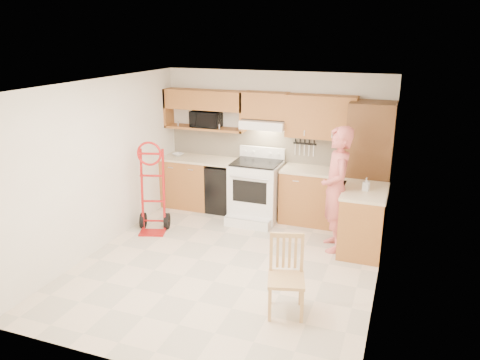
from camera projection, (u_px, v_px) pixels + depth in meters
The scene contains 28 objects.
floor at pixel (228, 265), 6.54m from camera, with size 4.00×4.50×0.02m, color beige.
ceiling at pixel (226, 83), 5.77m from camera, with size 4.00×4.50×0.02m, color white.
wall_back at pixel (274, 143), 8.17m from camera, with size 4.00×0.02×2.50m, color white.
wall_front at pixel (133, 252), 4.13m from camera, with size 4.00×0.02×2.50m, color white.
wall_left at pixel (100, 166), 6.81m from camera, with size 0.02×4.50×2.50m, color white.
wall_right at pixel (385, 198), 5.49m from camera, with size 0.02×4.50×2.50m, color white.
backsplash at pixel (274, 146), 8.17m from camera, with size 3.92×0.03×0.55m, color beige.
lower_cab_left at pixel (189, 182), 8.65m from camera, with size 0.90×0.60×0.90m, color #98622D.
dishwasher at pixel (226, 188), 8.41m from camera, with size 0.60×0.60×0.85m, color black.
lower_cab_right at pixel (315, 197), 7.87m from camera, with size 1.14×0.60×0.90m, color #98622D.
countertop_left at pixel (203, 159), 8.41m from camera, with size 1.50×0.63×0.04m, color beige.
countertop_right at pixel (317, 171), 7.72m from camera, with size 1.14×0.63×0.04m, color beige.
cab_return_right at pixel (363, 221), 6.86m from camera, with size 0.60×1.00×0.90m, color #98622D.
countertop_return at pixel (366, 191), 6.72m from camera, with size 0.63×1.00×0.04m, color beige.
pantry_tall at pixel (368, 168), 7.41m from camera, with size 0.70×0.60×2.10m, color brown.
upper_cab_left at pixel (205, 100), 8.21m from camera, with size 1.50×0.33×0.34m, color #98622D.
upper_shelf_mw at pixel (205, 128), 8.36m from camera, with size 1.50×0.33×0.04m, color #98622D.
upper_cab_center at pixel (266, 105), 7.85m from camera, with size 0.76×0.33×0.44m, color #98622D.
upper_cab_right at pixel (321, 117), 7.58m from camera, with size 1.14×0.33×0.70m, color #98622D.
range_hood at pixel (264, 124), 7.88m from camera, with size 0.76×0.46×0.14m, color white.
knife_strip at pixel (304, 147), 7.95m from camera, with size 0.40×0.05×0.29m, color black, non-canonical shape.
microwave at pixel (206, 119), 8.30m from camera, with size 0.53×0.36×0.29m, color black.
range at pixel (255, 186), 7.95m from camera, with size 0.82×1.07×1.20m, color white, non-canonical shape.
person at pixel (336, 190), 6.76m from camera, with size 0.68×0.45×1.87m, color #C85D59.
hand_truck at pixel (152, 192), 7.43m from camera, with size 0.53×0.49×1.35m, color #AF1616, non-canonical shape.
dining_chair at pixel (286, 277), 5.28m from camera, with size 0.42×0.45×0.93m, color #D3B578, non-canonical shape.
soap_bottle at pixel (366, 184), 6.67m from camera, with size 0.09×0.09×0.19m, color white.
bowl at pixel (178, 155), 8.56m from camera, with size 0.20×0.20×0.05m, color white.
Camera 1 is at (2.18, -5.44, 3.12)m, focal length 34.80 mm.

